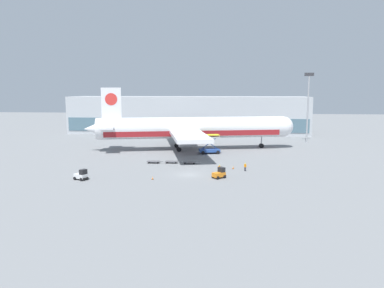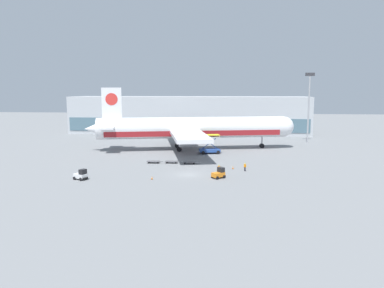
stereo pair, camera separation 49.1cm
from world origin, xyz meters
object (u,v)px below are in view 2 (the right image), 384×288
at_px(scissor_lift_loader, 210,146).
at_px(baggage_tug_foreground, 81,175).
at_px(ground_crew_far, 245,166).
at_px(baggage_dolly_third, 190,162).
at_px(light_mast, 309,102).
at_px(baggage_dolly_lead, 153,161).
at_px(airplane_main, 190,129).
at_px(traffic_cone_far, 152,178).
at_px(baggage_tug_mid, 219,173).
at_px(traffic_cone_near, 233,167).
at_px(baggage_dolly_second, 171,161).
at_px(ground_crew_near, 219,168).

height_order(scissor_lift_loader, baggage_tug_foreground, scissor_lift_loader).
xyz_separation_m(scissor_lift_loader, ground_crew_far, (8.36, -21.01, -0.91)).
xyz_separation_m(scissor_lift_loader, baggage_dolly_third, (-3.65, -14.53, -1.51)).
distance_m(light_mast, baggage_dolly_lead, 57.61).
bearing_deg(baggage_dolly_third, airplane_main, 95.38).
relative_size(baggage_dolly_third, traffic_cone_far, 6.28).
bearing_deg(scissor_lift_loader, baggage_tug_mid, -96.42).
height_order(baggage_tug_foreground, traffic_cone_far, baggage_tug_foreground).
xyz_separation_m(scissor_lift_loader, traffic_cone_near, (5.95, -19.13, -1.57)).
bearing_deg(baggage_dolly_second, ground_crew_near, -41.57).
bearing_deg(airplane_main, baggage_tug_foreground, -126.33).
relative_size(ground_crew_near, traffic_cone_far, 2.92).
distance_m(scissor_lift_loader, ground_crew_far, 22.63).
bearing_deg(baggage_dolly_third, light_mast, 48.70).
relative_size(baggage_dolly_lead, baggage_dolly_second, 1.00).
xyz_separation_m(scissor_lift_loader, baggage_dolly_second, (-7.81, -14.19, -1.51)).
distance_m(baggage_dolly_lead, baggage_dolly_third, 8.20).
xyz_separation_m(airplane_main, traffic_cone_far, (-3.13, -35.96, -5.55)).
distance_m(traffic_cone_near, traffic_cone_far, 18.41).
xyz_separation_m(baggage_tug_mid, baggage_dolly_lead, (-15.18, 13.14, -0.49)).
bearing_deg(traffic_cone_near, airplane_main, 115.04).
bearing_deg(airplane_main, traffic_cone_far, -108.25).
xyz_separation_m(light_mast, ground_crew_far, (-21.02, -44.77, -11.66)).
relative_size(baggage_dolly_second, traffic_cone_near, 5.48).
distance_m(baggage_dolly_second, baggage_dolly_third, 4.17).
height_order(scissor_lift_loader, ground_crew_near, scissor_lift_loader).
xyz_separation_m(airplane_main, ground_crew_near, (8.95, -29.71, -4.83)).
height_order(baggage_tug_foreground, ground_crew_far, baggage_tug_foreground).
height_order(baggage_tug_foreground, baggage_dolly_second, baggage_tug_foreground).
distance_m(light_mast, traffic_cone_far, 67.16).
distance_m(light_mast, scissor_lift_loader, 39.29).
xyz_separation_m(baggage_tug_mid, ground_crew_near, (-0.14, 3.92, 0.13)).
bearing_deg(traffic_cone_near, light_mast, 61.35).
bearing_deg(baggage_dolly_second, baggage_tug_mid, -51.01).
bearing_deg(traffic_cone_far, ground_crew_near, 27.33).
height_order(baggage_tug_foreground, traffic_cone_near, baggage_tug_foreground).
distance_m(scissor_lift_loader, traffic_cone_far, 31.35).
xyz_separation_m(ground_crew_far, traffic_cone_far, (-17.26, -9.01, -0.70)).
height_order(light_mast, ground_crew_near, light_mast).
relative_size(light_mast, traffic_cone_far, 36.70).
xyz_separation_m(light_mast, baggage_tug_mid, (-26.06, -51.46, -11.77)).
bearing_deg(ground_crew_near, airplane_main, 131.72).
xyz_separation_m(baggage_tug_foreground, traffic_cone_far, (12.86, 1.60, -0.59)).
relative_size(ground_crew_far, traffic_cone_far, 2.86).
xyz_separation_m(light_mast, baggage_dolly_second, (-37.20, -37.95, -12.26)).
xyz_separation_m(baggage_dolly_second, baggage_dolly_third, (4.16, -0.34, 0.00)).
distance_m(baggage_tug_foreground, traffic_cone_far, 12.97).
height_order(light_mast, ground_crew_far, light_mast).
bearing_deg(light_mast, baggage_dolly_third, -130.79).
bearing_deg(baggage_tug_foreground, baggage_tug_mid, 33.88).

